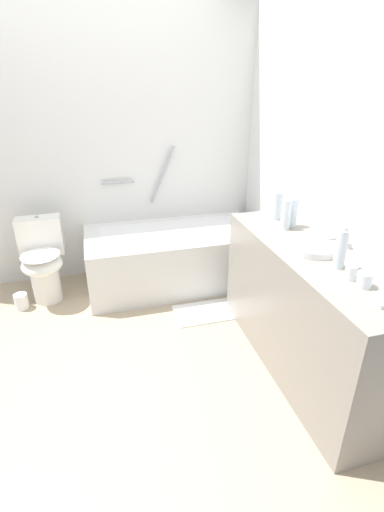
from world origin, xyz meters
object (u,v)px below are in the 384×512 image
Objects in this scene: sink_basin at (312,245)px; drinking_glass_2 at (351,272)px; drinking_glass_1 at (365,280)px; bathtub at (174,255)px; toilet at (43,260)px; sink_faucet at (341,241)px; water_bottle_3 at (277,205)px; water_bottle_2 at (286,214)px; water_bottle_0 at (293,212)px; bath_mat at (211,311)px; toilet_paper_roll at (21,301)px; water_bottle_4 at (341,249)px.

drinking_glass_2 is (-0.02, -0.39, 0.02)m from sink_basin.
bathtub is at bearing 108.12° from drinking_glass_1.
toilet is 4.72× the size of sink_faucet.
drinking_glass_1 is 0.09m from drinking_glass_2.
water_bottle_3 reaches higher than sink_faucet.
sink_faucet is at bearing 67.09° from drinking_glass_1.
water_bottle_2 is (1.73, -0.97, 0.58)m from toilet.
sink_basin is 0.35m from water_bottle_2.
water_bottle_3 is 2.89× the size of drinking_glass_2.
toilet is at bearing 134.04° from drinking_glass_1.
water_bottle_2 is (-0.07, -0.03, 0.00)m from water_bottle_0.
bathtub reaches higher than bath_mat.
water_bottle_3 reaches higher than drinking_glass_1.
water_bottle_2 reaches higher than water_bottle_0.
toilet_paper_roll is (-1.94, 1.17, -0.80)m from sink_basin.
bath_mat is at bearing 120.16° from sink_basin.
water_bottle_3 is 1.63× the size of toilet_paper_roll.
water_bottle_4 reaches higher than drinking_glass_2.
water_bottle_2 is 3.00× the size of drinking_glass_2.
water_bottle_0 is 0.93× the size of water_bottle_4.
drinking_glass_1 is at bearing -71.12° from bath_mat.
sink_faucet reaches higher than bath_mat.
bath_mat is at bearing -73.39° from bathtub.
toilet is 2.07m from water_bottle_2.
bathtub reaches higher than drinking_glass_1.
sink_faucet is at bearing 54.08° from toilet.
bath_mat is (-0.39, 1.09, -0.87)m from drinking_glass_2.
water_bottle_4 is at bearing -69.59° from bathtub.
water_bottle_3 is (0.61, -0.75, 0.67)m from bathtub.
sink_faucet is at bearing -58.97° from water_bottle_2.
drinking_glass_1 is 2.67m from toilet_paper_roll.
toilet_paper_roll is at bearing 151.31° from sink_faucet.
water_bottle_3 is at bearing 107.27° from sink_faucet.
toilet_paper_roll is at bearing 162.74° from bath_mat.
sink_faucet reaches higher than toilet_paper_roll.
toilet is 3.25× the size of water_bottle_0.
bathtub reaches higher than toilet.
sink_faucet is (0.78, -1.29, 0.59)m from bathtub.
water_bottle_3 is 2.87× the size of drinking_glass_1.
bathtub is at bearing 114.24° from sink_basin.
toilet is 9.36× the size of drinking_glass_1.
water_bottle_4 is 0.39× the size of bath_mat.
water_bottle_4 is at bearing 89.90° from drinking_glass_1.
toilet is 2.41m from water_bottle_4.
sink_faucet is 0.34m from water_bottle_4.
sink_faucet is at bearing -72.73° from water_bottle_3.
toilet_paper_roll is (-1.54, 0.48, 0.06)m from bath_mat.
water_bottle_0 is 0.36× the size of bath_mat.
water_bottle_4 is 0.15m from drinking_glass_2.
sink_basin reaches higher than toilet_paper_roll.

